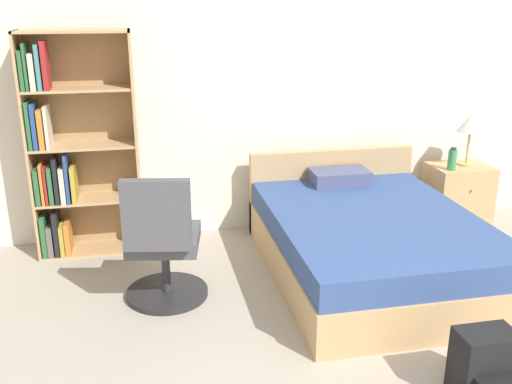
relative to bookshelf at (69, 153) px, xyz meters
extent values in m
cube|color=silver|center=(1.81, 0.26, 0.44)|extent=(9.00, 0.06, 2.60)
cube|color=tan|center=(-0.29, -0.01, 0.05)|extent=(0.02, 0.34, 1.81)
cube|color=tan|center=(0.53, -0.01, 0.05)|extent=(0.02, 0.34, 1.81)
cube|color=#A48256|center=(0.12, 0.15, 0.05)|extent=(0.85, 0.01, 1.81)
cube|color=tan|center=(0.12, -0.01, -0.85)|extent=(0.81, 0.32, 0.02)
cube|color=#2D6638|center=(-0.26, -0.05, -0.67)|extent=(0.04, 0.23, 0.34)
cube|color=#665B51|center=(-0.21, -0.03, -0.71)|extent=(0.04, 0.27, 0.25)
cube|color=black|center=(-0.16, -0.03, -0.65)|extent=(0.04, 0.26, 0.37)
cube|color=gold|center=(-0.12, -0.06, -0.71)|extent=(0.03, 0.21, 0.25)
cube|color=orange|center=(-0.07, -0.04, -0.70)|extent=(0.04, 0.24, 0.27)
cube|color=tan|center=(0.12, -0.01, -0.40)|extent=(0.81, 0.32, 0.02)
cube|color=#2D6638|center=(-0.26, -0.06, -0.24)|extent=(0.04, 0.21, 0.29)
cube|color=orange|center=(-0.22, -0.05, -0.22)|extent=(0.02, 0.24, 0.33)
cube|color=maroon|center=(-0.19, -0.04, -0.23)|extent=(0.02, 0.25, 0.31)
cube|color=#2D6638|center=(-0.15, -0.06, -0.23)|extent=(0.03, 0.21, 0.31)
cube|color=black|center=(-0.11, -0.06, -0.20)|extent=(0.03, 0.20, 0.37)
cube|color=beige|center=(-0.07, -0.04, -0.24)|extent=(0.04, 0.24, 0.29)
cube|color=navy|center=(-0.03, -0.05, -0.19)|extent=(0.03, 0.23, 0.40)
cube|color=gold|center=(0.02, -0.03, -0.24)|extent=(0.03, 0.27, 0.29)
cube|color=tan|center=(0.12, -0.01, 0.06)|extent=(0.81, 0.32, 0.02)
cube|color=#2D6638|center=(-0.26, -0.04, 0.25)|extent=(0.03, 0.26, 0.37)
cube|color=navy|center=(-0.22, -0.06, 0.25)|extent=(0.03, 0.22, 0.35)
cube|color=orange|center=(-0.18, -0.04, 0.22)|extent=(0.04, 0.26, 0.31)
cube|color=beige|center=(-0.13, -0.04, 0.23)|extent=(0.03, 0.25, 0.33)
cube|color=tan|center=(0.12, -0.01, 0.51)|extent=(0.81, 0.32, 0.02)
cube|color=#2D6638|center=(-0.26, -0.07, 0.67)|extent=(0.03, 0.19, 0.30)
cube|color=#2D6638|center=(-0.23, -0.04, 0.70)|extent=(0.02, 0.25, 0.35)
cube|color=beige|center=(-0.19, -0.05, 0.66)|extent=(0.04, 0.22, 0.27)
cube|color=teal|center=(-0.14, -0.07, 0.69)|extent=(0.03, 0.19, 0.34)
cube|color=maroon|center=(-0.09, -0.07, 0.70)|extent=(0.04, 0.20, 0.36)
cube|color=tan|center=(0.12, -0.01, 0.95)|extent=(0.85, 0.34, 0.02)
cube|color=tan|center=(2.25, -0.91, -0.71)|extent=(1.51, 2.03, 0.30)
cube|color=#334C84|center=(2.25, -0.91, -0.46)|extent=(1.48, 1.99, 0.20)
cube|color=tan|center=(2.25, 0.07, -0.48)|extent=(1.51, 0.08, 0.75)
cube|color=#4C5175|center=(2.25, -0.14, -0.30)|extent=(0.50, 0.30, 0.12)
cylinder|color=#232326|center=(0.69, -0.93, -0.84)|extent=(0.59, 0.59, 0.04)
cylinder|color=#333338|center=(0.69, -0.93, -0.64)|extent=(0.06, 0.06, 0.35)
cube|color=#4C4C51|center=(0.69, -0.93, -0.42)|extent=(0.56, 0.56, 0.10)
cube|color=#4C4C51|center=(0.64, -1.21, -0.13)|extent=(0.45, 0.16, 0.47)
cube|color=tan|center=(3.45, -0.10, -0.57)|extent=(0.54, 0.41, 0.58)
sphere|color=tan|center=(3.45, -0.31, -0.46)|extent=(0.02, 0.02, 0.02)
cylinder|color=tan|center=(3.51, -0.08, -0.27)|extent=(0.15, 0.15, 0.02)
cylinder|color=tan|center=(3.51, -0.08, -0.11)|extent=(0.02, 0.02, 0.30)
cone|color=silver|center=(3.51, -0.08, 0.12)|extent=(0.24, 0.24, 0.17)
cylinder|color=#3F8C4C|center=(3.29, -0.20, -0.19)|extent=(0.08, 0.08, 0.19)
cylinder|color=#2D2D33|center=(3.29, -0.20, -0.09)|extent=(0.05, 0.05, 0.02)
cube|color=black|center=(2.29, -2.37, -0.67)|extent=(0.31, 0.20, 0.38)
camera|label=1|loc=(0.57, -4.65, 1.18)|focal=40.00mm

